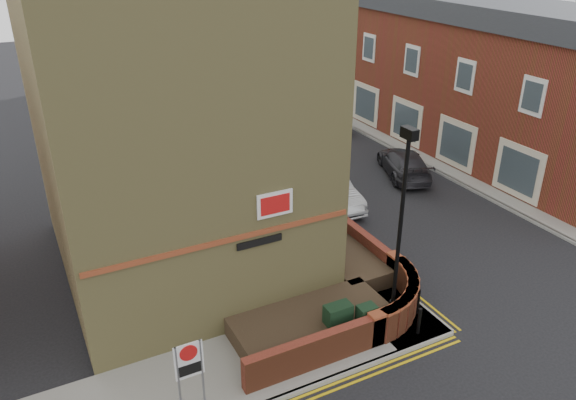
# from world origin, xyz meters

# --- Properties ---
(ground) EXTENTS (120.00, 120.00, 0.00)m
(ground) POSITION_xyz_m (0.00, 0.00, 0.00)
(ground) COLOR black
(ground) RESTS_ON ground
(pavement_corner) EXTENTS (13.00, 3.00, 0.12)m
(pavement_corner) POSITION_xyz_m (-3.50, 1.50, 0.06)
(pavement_corner) COLOR gray
(pavement_corner) RESTS_ON ground
(pavement_main) EXTENTS (2.00, 32.00, 0.12)m
(pavement_main) POSITION_xyz_m (2.00, 16.00, 0.06)
(pavement_main) COLOR gray
(pavement_main) RESTS_ON ground
(pavement_far) EXTENTS (4.00, 40.00, 0.12)m
(pavement_far) POSITION_xyz_m (13.00, 13.00, 0.06)
(pavement_far) COLOR gray
(pavement_far) RESTS_ON ground
(kerb_main_near) EXTENTS (0.15, 32.00, 0.12)m
(kerb_main_near) POSITION_xyz_m (3.00, 16.00, 0.06)
(kerb_main_near) COLOR gray
(kerb_main_near) RESTS_ON ground
(kerb_main_far) EXTENTS (0.15, 40.00, 0.12)m
(kerb_main_far) POSITION_xyz_m (11.00, 13.00, 0.06)
(kerb_main_far) COLOR gray
(kerb_main_far) RESTS_ON ground
(yellow_lines_main) EXTENTS (0.28, 32.00, 0.01)m
(yellow_lines_main) POSITION_xyz_m (3.25, 16.00, 0.01)
(yellow_lines_main) COLOR gold
(yellow_lines_main) RESTS_ON ground
(corner_building) EXTENTS (8.95, 10.40, 13.60)m
(corner_building) POSITION_xyz_m (-2.84, 8.00, 6.23)
(corner_building) COLOR #9F9154
(corner_building) RESTS_ON ground
(garden_wall) EXTENTS (6.80, 6.00, 1.20)m
(garden_wall) POSITION_xyz_m (0.00, 2.50, 0.00)
(garden_wall) COLOR brown
(garden_wall) RESTS_ON ground
(lamppost) EXTENTS (0.25, 0.50, 6.30)m
(lamppost) POSITION_xyz_m (1.60, 1.20, 3.34)
(lamppost) COLOR black
(lamppost) RESTS_ON pavement_corner
(utility_cabinet_large) EXTENTS (0.80, 0.45, 1.20)m
(utility_cabinet_large) POSITION_xyz_m (-0.30, 1.30, 0.72)
(utility_cabinet_large) COLOR black
(utility_cabinet_large) RESTS_ON pavement_corner
(utility_cabinet_small) EXTENTS (0.55, 0.40, 1.10)m
(utility_cabinet_small) POSITION_xyz_m (0.50, 1.00, 0.67)
(utility_cabinet_small) COLOR black
(utility_cabinet_small) RESTS_ON pavement_corner
(bollard_near) EXTENTS (0.11, 0.11, 0.90)m
(bollard_near) POSITION_xyz_m (2.00, 0.40, 0.57)
(bollard_near) COLOR black
(bollard_near) RESTS_ON pavement_corner
(bollard_far) EXTENTS (0.11, 0.11, 0.90)m
(bollard_far) POSITION_xyz_m (2.60, 1.20, 0.57)
(bollard_far) COLOR black
(bollard_far) RESTS_ON pavement_corner
(zone_sign) EXTENTS (0.72, 0.07, 2.20)m
(zone_sign) POSITION_xyz_m (-5.00, 0.50, 1.64)
(zone_sign) COLOR slate
(zone_sign) RESTS_ON pavement_corner
(far_terrace) EXTENTS (5.40, 30.40, 8.00)m
(far_terrace) POSITION_xyz_m (14.50, 17.00, 4.04)
(far_terrace) COLOR brown
(far_terrace) RESTS_ON ground
(far_terrace_cream) EXTENTS (5.40, 12.40, 8.00)m
(far_terrace_cream) POSITION_xyz_m (14.50, 38.00, 4.05)
(far_terrace_cream) COLOR beige
(far_terrace_cream) RESTS_ON ground
(tree_near) EXTENTS (3.64, 3.65, 6.70)m
(tree_near) POSITION_xyz_m (2.00, 14.05, 4.70)
(tree_near) COLOR #382B1E
(tree_near) RESTS_ON pavement_main
(tree_mid) EXTENTS (4.03, 4.03, 7.42)m
(tree_mid) POSITION_xyz_m (2.00, 22.05, 5.20)
(tree_mid) COLOR #382B1E
(tree_mid) RESTS_ON pavement_main
(tree_far) EXTENTS (3.81, 3.81, 7.00)m
(tree_far) POSITION_xyz_m (2.00, 30.05, 4.91)
(tree_far) COLOR #382B1E
(tree_far) RESTS_ON pavement_main
(traffic_light_assembly) EXTENTS (0.20, 0.16, 4.20)m
(traffic_light_assembly) POSITION_xyz_m (2.40, 25.00, 2.78)
(traffic_light_assembly) COLOR black
(traffic_light_assembly) RESTS_ON pavement_main
(silver_car_near) EXTENTS (1.88, 4.67, 1.51)m
(silver_car_near) POSITION_xyz_m (4.22, 9.53, 0.75)
(silver_car_near) COLOR #B2B7BB
(silver_car_near) RESTS_ON ground
(red_car_main) EXTENTS (3.86, 5.70, 1.45)m
(red_car_main) POSITION_xyz_m (4.06, 16.96, 0.73)
(red_car_main) COLOR #983910
(red_car_main) RESTS_ON ground
(grey_car_far) EXTENTS (3.33, 4.86, 1.31)m
(grey_car_far) POSITION_xyz_m (9.25, 10.55, 0.65)
(grey_car_far) COLOR #2C2B30
(grey_car_far) RESTS_ON ground
(silver_car_far) EXTENTS (3.05, 4.23, 1.34)m
(silver_car_far) POSITION_xyz_m (9.10, 18.62, 0.67)
(silver_car_far) COLOR #A9ABB1
(silver_car_far) RESTS_ON ground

